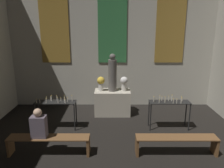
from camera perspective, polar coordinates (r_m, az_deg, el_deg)
wall_back at (r=8.41m, az=-0.03°, el=12.50°), size 7.91×0.16×5.40m
altar at (r=7.85m, az=-0.01°, el=-4.81°), size 1.25×0.71×0.87m
statue at (r=7.56m, az=-0.01°, el=2.65°), size 0.29×0.29×1.31m
flower_vase_left at (r=7.64m, az=-3.06°, el=0.39°), size 0.27×0.27×0.51m
flower_vase_right at (r=7.64m, az=3.03°, el=0.39°), size 0.27×0.27×0.51m
candle_rack_left at (r=6.88m, az=-14.58°, el=-5.55°), size 1.23×0.39×1.06m
candle_rack_right at (r=6.89m, az=14.59°, el=-5.51°), size 1.23×0.39×1.07m
pew_back_left at (r=5.75m, az=-16.26°, el=-14.25°), size 1.99×0.36×0.47m
pew_back_right at (r=5.76m, az=16.32°, el=-14.21°), size 1.99×0.36×0.47m
person_seated at (r=5.61m, az=-18.72°, el=-10.07°), size 0.36×0.24×0.74m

